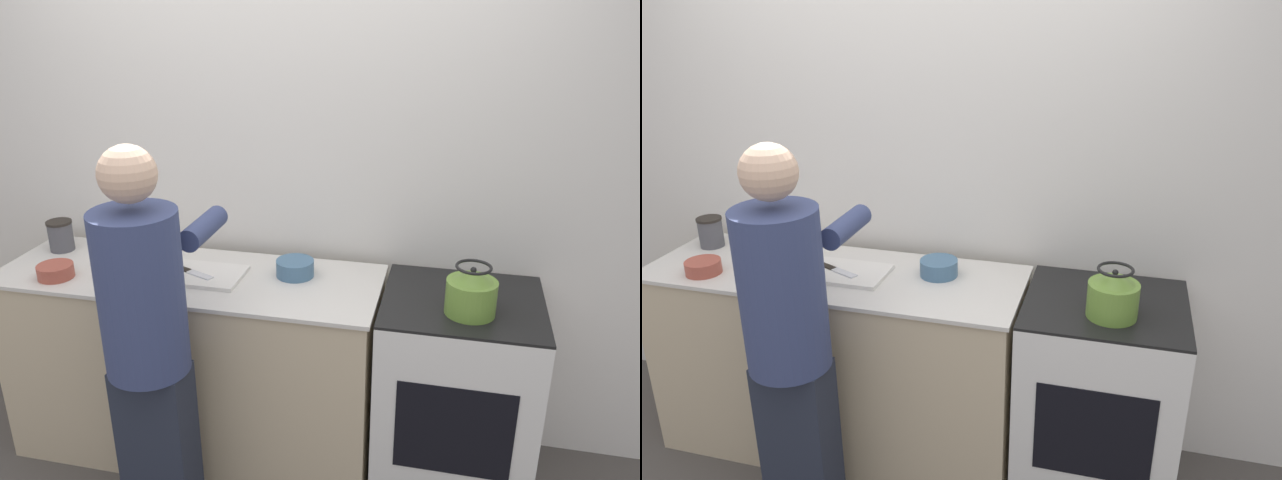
{
  "view_description": "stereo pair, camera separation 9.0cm",
  "coord_description": "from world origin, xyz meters",
  "views": [
    {
      "loc": [
        0.79,
        -2.05,
        2.09
      ],
      "look_at": [
        0.28,
        0.2,
        1.18
      ],
      "focal_mm": 35.0,
      "sensor_mm": 36.0,
      "label": 1
    },
    {
      "loc": [
        0.88,
        -2.03,
        2.09
      ],
      "look_at": [
        0.28,
        0.2,
        1.18
      ],
      "focal_mm": 35.0,
      "sensor_mm": 36.0,
      "label": 2
    }
  ],
  "objects": [
    {
      "name": "person",
      "position": [
        -0.29,
        -0.19,
        0.89
      ],
      "size": [
        0.36,
        0.6,
        1.63
      ],
      "color": "#222736",
      "rests_on": "ground_plane"
    },
    {
      "name": "knife",
      "position": [
        -0.31,
        0.26,
        0.95
      ],
      "size": [
        0.21,
        0.11,
        0.01
      ],
      "rotation": [
        0.0,
        0.0,
        -0.41
      ],
      "color": "silver",
      "rests_on": "cutting_board"
    },
    {
      "name": "bowl_mixing",
      "position": [
        -0.89,
        0.12,
        0.96
      ],
      "size": [
        0.16,
        0.16,
        0.06
      ],
      "color": "#9E4738",
      "rests_on": "counter"
    },
    {
      "name": "cutting_board",
      "position": [
        -0.28,
        0.27,
        0.94
      ],
      "size": [
        0.4,
        0.25,
        0.02
      ],
      "color": "silver",
      "rests_on": "counter"
    },
    {
      "name": "bowl_prep",
      "position": [
        0.13,
        0.37,
        0.97
      ],
      "size": [
        0.17,
        0.17,
        0.07
      ],
      "color": "#426684",
      "rests_on": "counter"
    },
    {
      "name": "canister_jar",
      "position": [
        -1.05,
        0.41,
        1.01
      ],
      "size": [
        0.12,
        0.12,
        0.15
      ],
      "color": "#4C4C51",
      "rests_on": "counter"
    },
    {
      "name": "wall_back",
      "position": [
        0.0,
        0.67,
        1.3
      ],
      "size": [
        8.0,
        0.05,
        2.6
      ],
      "color": "silver",
      "rests_on": "ground_plane"
    },
    {
      "name": "kettle",
      "position": [
        0.89,
        0.19,
        1.01
      ],
      "size": [
        0.2,
        0.2,
        0.2
      ],
      "color": "olive",
      "rests_on": "oven"
    },
    {
      "name": "counter",
      "position": [
        -0.34,
        0.28,
        0.47
      ],
      "size": [
        1.72,
        0.59,
        0.93
      ],
      "color": "#C6B28E",
      "rests_on": "ground_plane"
    },
    {
      "name": "oven",
      "position": [
        0.86,
        0.3,
        0.46
      ],
      "size": [
        0.65,
        0.6,
        0.93
      ],
      "color": "silver",
      "rests_on": "ground_plane"
    }
  ]
}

